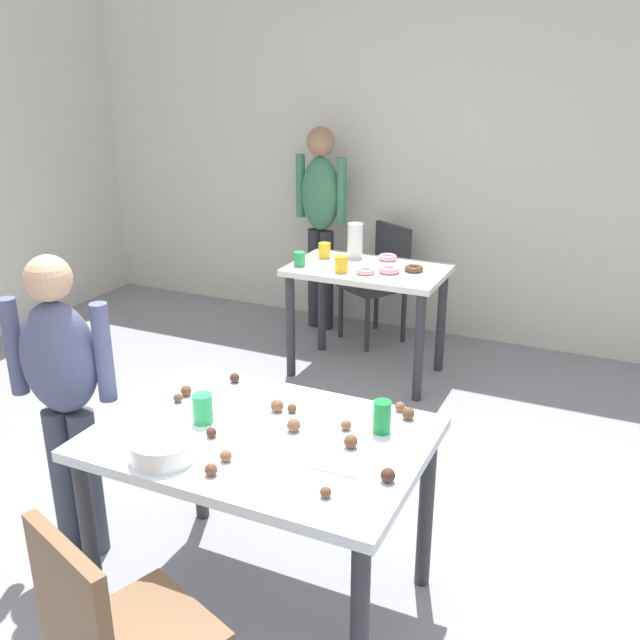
{
  "coord_description": "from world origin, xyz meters",
  "views": [
    {
      "loc": [
        1.22,
        -1.93,
        2.02
      ],
      "look_at": [
        -0.04,
        0.81,
        0.9
      ],
      "focal_mm": 39.53,
      "sensor_mm": 36.0,
      "label": 1
    }
  ],
  "objects_px": {
    "dining_table_near": "(261,457)",
    "mixing_bowl": "(163,449)",
    "chair_near_table": "(113,636)",
    "pitcher_far": "(355,240)",
    "dining_table_far": "(367,286)",
    "person_girl_near": "(63,387)",
    "chair_far_table": "(381,276)",
    "soda_can": "(382,417)",
    "person_adult_far": "(321,211)"
  },
  "relations": [
    {
      "from": "dining_table_far",
      "to": "person_adult_far",
      "type": "distance_m",
      "value": 0.99
    },
    {
      "from": "soda_can",
      "to": "dining_table_far",
      "type": "bearing_deg",
      "value": 112.42
    },
    {
      "from": "dining_table_near",
      "to": "person_adult_far",
      "type": "height_order",
      "value": "person_adult_far"
    },
    {
      "from": "dining_table_far",
      "to": "chair_far_table",
      "type": "xyz_separation_m",
      "value": [
        -0.14,
        0.66,
        -0.12
      ]
    },
    {
      "from": "mixing_bowl",
      "to": "pitcher_far",
      "type": "xyz_separation_m",
      "value": [
        -0.39,
        2.69,
        0.08
      ]
    },
    {
      "from": "dining_table_far",
      "to": "chair_near_table",
      "type": "bearing_deg",
      "value": -82.63
    },
    {
      "from": "dining_table_far",
      "to": "person_girl_near",
      "type": "height_order",
      "value": "person_girl_near"
    },
    {
      "from": "dining_table_near",
      "to": "dining_table_far",
      "type": "distance_m",
      "value": 2.23
    },
    {
      "from": "chair_near_table",
      "to": "mixing_bowl",
      "type": "bearing_deg",
      "value": 109.01
    },
    {
      "from": "chair_near_table",
      "to": "pitcher_far",
      "type": "xyz_separation_m",
      "value": [
        -0.56,
        3.19,
        0.37
      ]
    },
    {
      "from": "dining_table_far",
      "to": "soda_can",
      "type": "xyz_separation_m",
      "value": [
        0.82,
        -1.99,
        0.19
      ]
    },
    {
      "from": "pitcher_far",
      "to": "dining_table_far",
      "type": "bearing_deg",
      "value": -50.44
    },
    {
      "from": "person_adult_far",
      "to": "chair_near_table",
      "type": "bearing_deg",
      "value": -74.19
    },
    {
      "from": "person_girl_near",
      "to": "person_adult_far",
      "type": "relative_size",
      "value": 0.85
    },
    {
      "from": "chair_near_table",
      "to": "mixing_bowl",
      "type": "distance_m",
      "value": 0.6
    },
    {
      "from": "person_adult_far",
      "to": "soda_can",
      "type": "distance_m",
      "value": 3.05
    },
    {
      "from": "dining_table_near",
      "to": "mixing_bowl",
      "type": "xyz_separation_m",
      "value": [
        -0.22,
        -0.29,
        0.14
      ]
    },
    {
      "from": "chair_far_table",
      "to": "soda_can",
      "type": "distance_m",
      "value": 2.83
    },
    {
      "from": "pitcher_far",
      "to": "person_adult_far",
      "type": "bearing_deg",
      "value": 135.6
    },
    {
      "from": "dining_table_near",
      "to": "dining_table_far",
      "type": "height_order",
      "value": "same"
    },
    {
      "from": "person_girl_near",
      "to": "chair_near_table",
      "type": "bearing_deg",
      "value": -41.29
    },
    {
      "from": "dining_table_far",
      "to": "mixing_bowl",
      "type": "relative_size",
      "value": 4.61
    },
    {
      "from": "dining_table_near",
      "to": "pitcher_far",
      "type": "xyz_separation_m",
      "value": [
        -0.61,
        2.4,
        0.21
      ]
    },
    {
      "from": "dining_table_far",
      "to": "chair_far_table",
      "type": "bearing_deg",
      "value": 102.03
    },
    {
      "from": "chair_near_table",
      "to": "pitcher_far",
      "type": "relative_size",
      "value": 3.79
    },
    {
      "from": "dining_table_far",
      "to": "person_adult_far",
      "type": "xyz_separation_m",
      "value": [
        -0.65,
        0.68,
        0.32
      ]
    },
    {
      "from": "dining_table_near",
      "to": "soda_can",
      "type": "distance_m",
      "value": 0.47
    },
    {
      "from": "chair_far_table",
      "to": "pitcher_far",
      "type": "height_order",
      "value": "pitcher_far"
    },
    {
      "from": "mixing_bowl",
      "to": "person_adult_far",
      "type": "bearing_deg",
      "value": 105.29
    },
    {
      "from": "person_girl_near",
      "to": "soda_can",
      "type": "relative_size",
      "value": 10.91
    },
    {
      "from": "dining_table_near",
      "to": "dining_table_far",
      "type": "xyz_separation_m",
      "value": [
        -0.43,
        2.19,
        -0.03
      ]
    },
    {
      "from": "chair_far_table",
      "to": "soda_can",
      "type": "relative_size",
      "value": 7.13
    },
    {
      "from": "person_girl_near",
      "to": "chair_far_table",
      "type": "bearing_deg",
      "value": 83.97
    },
    {
      "from": "dining_table_near",
      "to": "person_adult_far",
      "type": "relative_size",
      "value": 0.76
    },
    {
      "from": "mixing_bowl",
      "to": "chair_near_table",
      "type": "bearing_deg",
      "value": -70.99
    },
    {
      "from": "dining_table_far",
      "to": "chair_near_table",
      "type": "xyz_separation_m",
      "value": [
        0.38,
        -2.97,
        -0.12
      ]
    },
    {
      "from": "chair_near_table",
      "to": "person_girl_near",
      "type": "xyz_separation_m",
      "value": [
        -0.83,
        0.73,
        0.29
      ]
    },
    {
      "from": "person_adult_far",
      "to": "mixing_bowl",
      "type": "bearing_deg",
      "value": -74.71
    },
    {
      "from": "chair_near_table",
      "to": "dining_table_near",
      "type": "bearing_deg",
      "value": 86.84
    },
    {
      "from": "dining_table_near",
      "to": "pitcher_far",
      "type": "relative_size",
      "value": 5.18
    },
    {
      "from": "dining_table_far",
      "to": "person_girl_near",
      "type": "bearing_deg",
      "value": -101.24
    },
    {
      "from": "chair_near_table",
      "to": "person_adult_far",
      "type": "xyz_separation_m",
      "value": [
        -1.03,
        3.65,
        0.44
      ]
    },
    {
      "from": "dining_table_near",
      "to": "pitcher_far",
      "type": "bearing_deg",
      "value": 104.17
    },
    {
      "from": "dining_table_near",
      "to": "dining_table_far",
      "type": "bearing_deg",
      "value": 101.08
    },
    {
      "from": "dining_table_near",
      "to": "chair_near_table",
      "type": "relative_size",
      "value": 1.37
    },
    {
      "from": "person_adult_far",
      "to": "soda_can",
      "type": "bearing_deg",
      "value": -61.15
    },
    {
      "from": "chair_near_table",
      "to": "person_girl_near",
      "type": "bearing_deg",
      "value": 138.71
    },
    {
      "from": "chair_far_table",
      "to": "soda_can",
      "type": "height_order",
      "value": "soda_can"
    },
    {
      "from": "dining_table_far",
      "to": "dining_table_near",
      "type": "bearing_deg",
      "value": -78.92
    },
    {
      "from": "dining_table_near",
      "to": "person_adult_far",
      "type": "bearing_deg",
      "value": 110.61
    }
  ]
}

